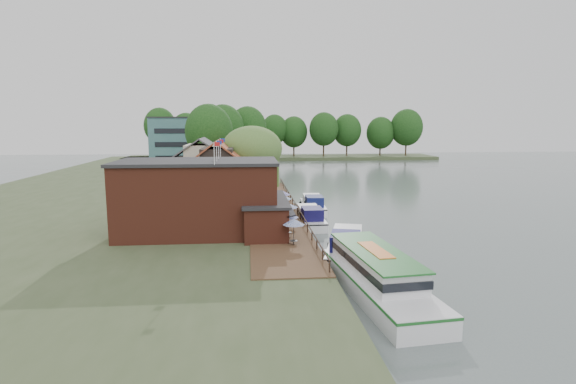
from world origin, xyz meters
name	(u,v)px	position (x,y,z in m)	size (l,w,h in m)	color
ground	(355,237)	(0.00, 0.00, 0.00)	(260.00, 260.00, 0.00)	#546261
land_bank	(140,188)	(-30.00, 35.00, 0.50)	(50.00, 140.00, 1.00)	#384728
quay_deck	(273,210)	(-8.00, 10.00, 1.05)	(6.00, 50.00, 0.10)	#47301E
quay_rail	(295,205)	(-5.30, 10.50, 1.50)	(0.20, 49.00, 1.00)	black
pub	(219,197)	(-14.00, -1.00, 4.65)	(20.00, 11.00, 7.30)	maroon
hotel_block	(204,141)	(-22.00, 70.00, 7.15)	(25.40, 12.40, 12.30)	#38666B
cottage_a	(218,174)	(-15.00, 14.00, 5.25)	(8.60, 7.60, 8.50)	black
cottage_b	(202,166)	(-18.00, 24.00, 5.25)	(9.60, 8.60, 8.50)	beige
cottage_c	(231,161)	(-14.00, 33.00, 5.25)	(7.60, 7.60, 8.50)	black
willow	(252,163)	(-10.50, 19.00, 6.21)	(8.60, 8.60, 10.43)	#476B2D
umbrella_0	(294,232)	(-7.14, -6.41, 2.29)	(1.99, 1.99, 2.38)	navy
umbrella_1	(288,224)	(-7.36, -3.30, 2.29)	(2.00, 2.00, 2.38)	navy
umbrella_2	(278,217)	(-8.06, -0.14, 2.29)	(2.15, 2.15, 2.38)	navy
umbrella_3	(287,213)	(-7.07, 1.78, 2.29)	(2.45, 2.45, 2.38)	navy
umbrella_4	(279,208)	(-7.68, 5.18, 2.29)	(2.16, 2.16, 2.38)	navy
umbrella_5	(282,204)	(-7.14, 7.11, 2.29)	(2.28, 2.28, 2.38)	navy
umbrella_6	(282,200)	(-6.92, 10.36, 2.29)	(2.17, 2.17, 2.38)	navy
cruiser_0	(347,243)	(-2.48, -6.92, 1.33)	(3.51, 10.85, 2.67)	white
cruiser_1	(310,215)	(-3.98, 5.92, 1.20)	(3.20, 9.90, 2.40)	white
cruiser_2	(313,203)	(-2.45, 14.00, 1.20)	(3.19, 9.87, 2.39)	white
tour_boat	(379,274)	(-2.23, -15.98, 1.57)	(4.05, 14.40, 3.14)	silver
swan	(335,274)	(-4.50, -11.91, 0.22)	(0.44, 0.44, 0.44)	white
bank_tree_0	(209,142)	(-18.29, 40.79, 8.17)	(8.94, 8.94, 14.34)	#143811
bank_tree_1	(224,139)	(-16.18, 51.34, 8.34)	(8.79, 8.79, 14.68)	#143811
bank_tree_2	(248,139)	(-11.03, 56.84, 8.25)	(8.35, 8.35, 14.49)	#143811
bank_tree_3	(238,137)	(-13.69, 79.95, 7.84)	(8.44, 8.44, 13.67)	#143811
bank_tree_4	(240,140)	(-13.42, 84.96, 6.94)	(8.98, 8.98, 11.88)	#143811
bank_tree_5	(224,141)	(-18.36, 92.63, 6.44)	(6.12, 6.12, 10.87)	#143811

